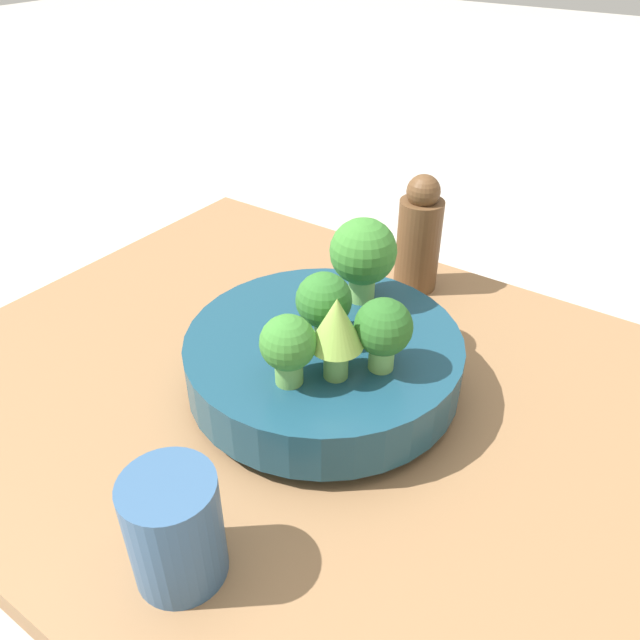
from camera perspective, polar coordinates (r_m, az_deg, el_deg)
name	(u,v)px	position (r m, az deg, el deg)	size (l,w,h in m)	color
ground_plane	(319,416)	(0.68, -0.07, -8.81)	(6.00, 6.00, 0.00)	#ADA89E
table	(319,404)	(0.67, -0.08, -7.71)	(0.84, 0.65, 0.04)	olive
bowl	(320,358)	(0.64, 0.00, -3.49)	(0.28, 0.28, 0.07)	navy
broccoli_floret_center	(320,300)	(0.60, 0.00, 1.83)	(0.05, 0.05, 0.07)	#609347
broccoli_floret_back	(363,254)	(0.66, 3.97, 6.05)	(0.07, 0.07, 0.09)	#7AB256
broccoli_floret_right	(381,332)	(0.56, 5.62, -1.06)	(0.05, 0.05, 0.07)	#7AB256
romanesco_piece_near	(337,328)	(0.54, 1.52, -0.72)	(0.05, 0.05, 0.08)	#609347
broccoli_floret_front	(288,346)	(0.55, -2.94, -2.38)	(0.05, 0.05, 0.07)	#6BA34C
cup	(175,529)	(0.49, -13.13, -18.09)	(0.07, 0.07, 0.10)	#33567F
pepper_mill	(419,237)	(0.81, 9.03, 7.53)	(0.06, 0.06, 0.15)	brown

